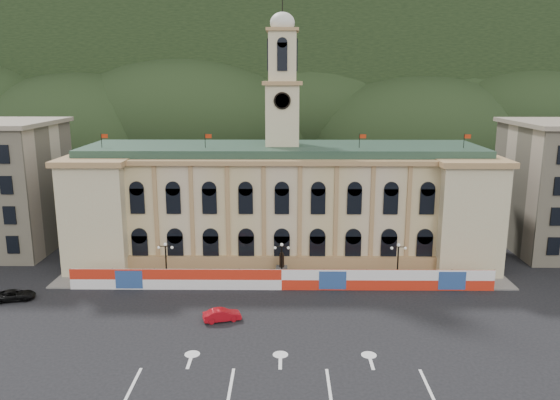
{
  "coord_description": "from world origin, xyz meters",
  "views": [
    {
      "loc": [
        0.39,
        -45.56,
        24.43
      ],
      "look_at": [
        -0.21,
        18.0,
        10.21
      ],
      "focal_mm": 35.0,
      "sensor_mm": 36.0,
      "label": 1
    }
  ],
  "objects_px": {
    "statue": "(282,271)",
    "red_sedan": "(222,315)",
    "black_suv": "(15,295)",
    "lamp_center": "(282,259)"
  },
  "relations": [
    {
      "from": "statue",
      "to": "red_sedan",
      "type": "relative_size",
      "value": 0.9
    },
    {
      "from": "statue",
      "to": "red_sedan",
      "type": "distance_m",
      "value": 13.03
    },
    {
      "from": "red_sedan",
      "to": "black_suv",
      "type": "bearing_deg",
      "value": 61.85
    },
    {
      "from": "lamp_center",
      "to": "black_suv",
      "type": "relative_size",
      "value": 1.1
    },
    {
      "from": "lamp_center",
      "to": "red_sedan",
      "type": "distance_m",
      "value": 12.38
    },
    {
      "from": "lamp_center",
      "to": "black_suv",
      "type": "bearing_deg",
      "value": -169.86
    },
    {
      "from": "statue",
      "to": "black_suv",
      "type": "relative_size",
      "value": 0.8
    },
    {
      "from": "statue",
      "to": "lamp_center",
      "type": "bearing_deg",
      "value": -90.0
    },
    {
      "from": "red_sedan",
      "to": "black_suv",
      "type": "relative_size",
      "value": 0.88
    },
    {
      "from": "black_suv",
      "to": "red_sedan",
      "type": "bearing_deg",
      "value": -116.41
    }
  ]
}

